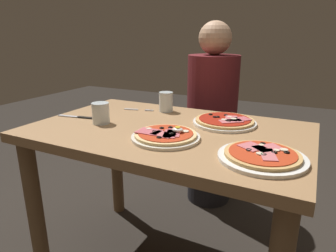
{
  "coord_description": "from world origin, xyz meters",
  "views": [
    {
      "loc": [
        0.54,
        -1.06,
        1.1
      ],
      "look_at": [
        0.03,
        -0.06,
        0.75
      ],
      "focal_mm": 31.55,
      "sensor_mm": 36.0,
      "label": 1
    }
  ],
  "objects_px": {
    "fork": "(136,110)",
    "diner_person": "(211,121)",
    "dining_table": "(168,155)",
    "knife": "(79,117)",
    "pizza_across_left": "(262,156)",
    "water_glass_near": "(101,115)",
    "pizza_foreground": "(166,136)",
    "water_glass_far": "(166,103)",
    "pizza_across_right": "(225,121)"
  },
  "relations": [
    {
      "from": "fork",
      "to": "diner_person",
      "type": "bearing_deg",
      "value": 64.73
    },
    {
      "from": "dining_table",
      "to": "fork",
      "type": "height_order",
      "value": "fork"
    },
    {
      "from": "knife",
      "to": "dining_table",
      "type": "bearing_deg",
      "value": 6.08
    },
    {
      "from": "pizza_across_left",
      "to": "knife",
      "type": "bearing_deg",
      "value": 172.6
    },
    {
      "from": "knife",
      "to": "diner_person",
      "type": "xyz_separation_m",
      "value": [
        0.41,
        0.76,
        -0.16
      ]
    },
    {
      "from": "water_glass_near",
      "to": "fork",
      "type": "relative_size",
      "value": 0.59
    },
    {
      "from": "pizza_foreground",
      "to": "water_glass_far",
      "type": "relative_size",
      "value": 2.61
    },
    {
      "from": "diner_person",
      "to": "knife",
      "type": "bearing_deg",
      "value": 61.86
    },
    {
      "from": "water_glass_near",
      "to": "pizza_foreground",
      "type": "bearing_deg",
      "value": -8.52
    },
    {
      "from": "dining_table",
      "to": "diner_person",
      "type": "relative_size",
      "value": 0.97
    },
    {
      "from": "knife",
      "to": "diner_person",
      "type": "height_order",
      "value": "diner_person"
    },
    {
      "from": "pizza_foreground",
      "to": "water_glass_near",
      "type": "relative_size",
      "value": 2.82
    },
    {
      "from": "knife",
      "to": "fork",
      "type": "bearing_deg",
      "value": 56.36
    },
    {
      "from": "pizza_across_right",
      "to": "water_glass_near",
      "type": "bearing_deg",
      "value": -154.34
    },
    {
      "from": "pizza_foreground",
      "to": "knife",
      "type": "xyz_separation_m",
      "value": [
        -0.5,
        0.08,
        -0.01
      ]
    },
    {
      "from": "water_glass_near",
      "to": "knife",
      "type": "bearing_deg",
      "value": 170.43
    },
    {
      "from": "water_glass_far",
      "to": "dining_table",
      "type": "bearing_deg",
      "value": -61.31
    },
    {
      "from": "pizza_across_left",
      "to": "water_glass_far",
      "type": "relative_size",
      "value": 2.78
    },
    {
      "from": "water_glass_near",
      "to": "knife",
      "type": "relative_size",
      "value": 0.47
    },
    {
      "from": "pizza_across_right",
      "to": "diner_person",
      "type": "xyz_separation_m",
      "value": [
        -0.24,
        0.55,
        -0.17
      ]
    },
    {
      "from": "fork",
      "to": "knife",
      "type": "height_order",
      "value": "knife"
    },
    {
      "from": "pizza_across_left",
      "to": "diner_person",
      "type": "distance_m",
      "value": 1.0
    },
    {
      "from": "pizza_across_left",
      "to": "pizza_across_right",
      "type": "bearing_deg",
      "value": 123.83
    },
    {
      "from": "water_glass_near",
      "to": "water_glass_far",
      "type": "xyz_separation_m",
      "value": [
        0.16,
        0.32,
        0.0
      ]
    },
    {
      "from": "diner_person",
      "to": "pizza_across_right",
      "type": "bearing_deg",
      "value": 113.65
    },
    {
      "from": "knife",
      "to": "diner_person",
      "type": "bearing_deg",
      "value": 61.86
    },
    {
      "from": "water_glass_far",
      "to": "pizza_across_left",
      "type": "bearing_deg",
      "value": -36.41
    },
    {
      "from": "water_glass_far",
      "to": "fork",
      "type": "bearing_deg",
      "value": -163.26
    },
    {
      "from": "fork",
      "to": "diner_person",
      "type": "distance_m",
      "value": 0.59
    },
    {
      "from": "pizza_across_left",
      "to": "knife",
      "type": "distance_m",
      "value": 0.87
    },
    {
      "from": "pizza_across_left",
      "to": "knife",
      "type": "relative_size",
      "value": 1.42
    },
    {
      "from": "pizza_across_left",
      "to": "knife",
      "type": "xyz_separation_m",
      "value": [
        -0.86,
        0.11,
        -0.01
      ]
    },
    {
      "from": "pizza_foreground",
      "to": "pizza_across_left",
      "type": "height_order",
      "value": "pizza_foreground"
    },
    {
      "from": "dining_table",
      "to": "pizza_foreground",
      "type": "xyz_separation_m",
      "value": [
        0.06,
        -0.13,
        0.14
      ]
    },
    {
      "from": "pizza_foreground",
      "to": "fork",
      "type": "bearing_deg",
      "value": 136.28
    },
    {
      "from": "dining_table",
      "to": "pizza_foreground",
      "type": "relative_size",
      "value": 4.4
    },
    {
      "from": "pizza_across_right",
      "to": "water_glass_near",
      "type": "xyz_separation_m",
      "value": [
        -0.49,
        -0.24,
        0.03
      ]
    },
    {
      "from": "pizza_across_right",
      "to": "fork",
      "type": "distance_m",
      "value": 0.48
    },
    {
      "from": "pizza_across_right",
      "to": "water_glass_near",
      "type": "relative_size",
      "value": 2.99
    },
    {
      "from": "dining_table",
      "to": "pizza_across_right",
      "type": "relative_size",
      "value": 4.15
    },
    {
      "from": "fork",
      "to": "knife",
      "type": "bearing_deg",
      "value": -123.64
    },
    {
      "from": "dining_table",
      "to": "pizza_across_left",
      "type": "height_order",
      "value": "pizza_across_left"
    },
    {
      "from": "pizza_foreground",
      "to": "pizza_across_right",
      "type": "height_order",
      "value": "pizza_foreground"
    },
    {
      "from": "dining_table",
      "to": "diner_person",
      "type": "bearing_deg",
      "value": 93.4
    },
    {
      "from": "dining_table",
      "to": "diner_person",
      "type": "distance_m",
      "value": 0.71
    },
    {
      "from": "pizza_foreground",
      "to": "pizza_across_left",
      "type": "distance_m",
      "value": 0.36
    },
    {
      "from": "pizza_across_left",
      "to": "diner_person",
      "type": "xyz_separation_m",
      "value": [
        -0.46,
        0.87,
        -0.17
      ]
    },
    {
      "from": "dining_table",
      "to": "knife",
      "type": "distance_m",
      "value": 0.47
    },
    {
      "from": "dining_table",
      "to": "pizza_across_left",
      "type": "xyz_separation_m",
      "value": [
        0.41,
        -0.16,
        0.14
      ]
    },
    {
      "from": "dining_table",
      "to": "pizza_across_left",
      "type": "bearing_deg",
      "value": -21.1
    }
  ]
}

